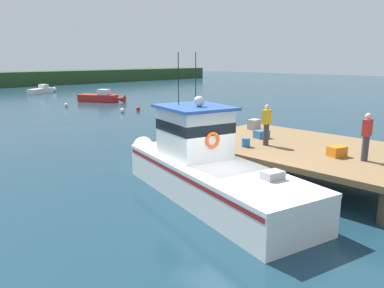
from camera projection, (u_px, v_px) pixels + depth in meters
The scene contains 15 objects.
ground_plane at pixel (223, 205), 11.96m from camera, with size 200.00×200.00×0.00m, color #193847.
dock at pixel (301, 148), 15.02m from camera, with size 6.00×9.00×1.20m.
main_fishing_boat at pixel (204, 166), 12.77m from camera, with size 4.40×9.95×4.80m.
crate_single_by_cleat at pixel (261, 134), 16.30m from camera, with size 0.60×0.44×0.34m, color #3370B2.
crate_single_far at pixel (214, 137), 15.51m from camera, with size 0.60×0.44×0.39m, color orange.
crate_stack_near_edge at pixel (254, 124), 18.40m from camera, with size 0.60×0.44×0.48m, color #9E9EA3.
crate_stack_mid_dock at pixel (337, 151), 13.22m from camera, with size 0.60×0.44×0.36m, color orange.
bait_bucket at pixel (246, 142), 14.68m from camera, with size 0.32×0.32×0.34m, color #2866B2.
deckhand_by_the_boat at pixel (366, 136), 12.49m from camera, with size 0.36×0.22×1.63m.
deckhand_further_back at pixel (267, 124), 14.80m from camera, with size 0.36×0.22×1.63m.
moored_boat_outer_mooring at pixel (42, 90), 50.57m from camera, with size 4.66×2.94×1.20m.
moored_boat_off_the_point at pixel (101, 98), 40.68m from camera, with size 3.49×5.20×1.36m.
mooring_buoy_inshore at pixel (122, 111), 32.36m from camera, with size 0.40×0.40×0.40m, color silver.
mooring_buoy_outer at pixel (138, 109), 33.58m from camera, with size 0.39×0.39×0.39m, color red.
mooring_buoy_spare_mooring at pixel (66, 105), 36.46m from camera, with size 0.37×0.37×0.37m, color silver.
Camera 1 is at (-8.61, -7.27, 4.57)m, focal length 35.00 mm.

